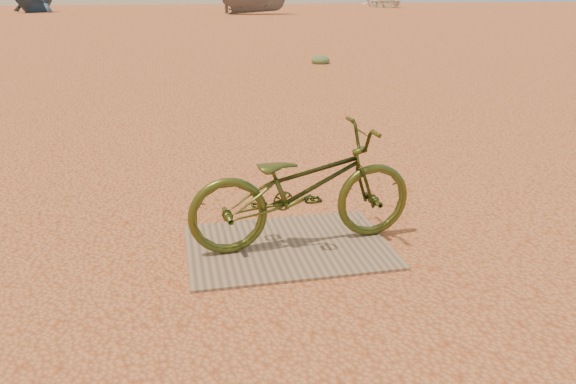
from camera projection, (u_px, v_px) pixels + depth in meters
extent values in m
plane|color=#CE7F51|center=(291.00, 260.00, 4.07)|extent=(120.00, 120.00, 0.00)
cube|color=#87715D|center=(288.00, 246.00, 4.26)|extent=(1.52, 1.08, 0.02)
imported|color=#3A4719|center=(303.00, 187.00, 4.14)|extent=(1.76, 0.73, 0.90)
imported|color=slate|center=(255.00, 0.00, 38.35)|extent=(4.98, 2.45, 1.85)
imported|color=silver|center=(386.00, 2.00, 50.79)|extent=(4.13, 5.09, 0.93)
ellipsoid|color=#56774F|center=(320.00, 63.00, 14.32)|extent=(0.47, 0.47, 0.26)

